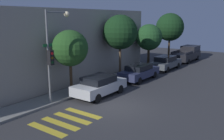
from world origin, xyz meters
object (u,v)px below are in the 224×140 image
object	(u,v)px
sedan_middle	(139,72)
tree_behind_truck	(170,27)
traffic_light_pole	(53,46)
sedan_near_corner	(99,85)
tree_far_end	(149,37)
sedan_far_end	(166,62)
tree_midblock	(120,32)
tree_near_corner	(70,48)
pickup_truck	(187,54)

from	to	relation	value
sedan_middle	tree_behind_truck	bearing A→B (deg)	10.09
traffic_light_pole	sedan_near_corner	xyz separation A→B (m)	(2.90, -1.27, -2.93)
sedan_near_corner	tree_behind_truck	world-z (taller)	tree_behind_truck
sedan_near_corner	tree_far_end	bearing A→B (deg)	9.96
sedan_far_end	tree_behind_truck	xyz separation A→B (m)	(5.21, 1.92, 3.48)
tree_midblock	tree_far_end	bearing A→B (deg)	0.00
sedan_middle	tree_near_corner	size ratio (longest dim) A/B	0.98
tree_behind_truck	tree_midblock	bearing A→B (deg)	180.00
tree_midblock	tree_behind_truck	size ratio (longest dim) A/B	0.96
pickup_truck	tree_midblock	size ratio (longest dim) A/B	0.97
sedan_middle	tree_near_corner	distance (m)	7.24
traffic_light_pole	sedan_near_corner	distance (m)	4.31
sedan_near_corner	sedan_far_end	xyz separation A→B (m)	(11.21, -0.00, -0.01)
traffic_light_pole	tree_midblock	world-z (taller)	traffic_light_pole
sedan_middle	tree_far_end	world-z (taller)	tree_far_end
pickup_truck	tree_midblock	world-z (taller)	tree_midblock
traffic_light_pole	sedan_far_end	bearing A→B (deg)	-5.15
sedan_middle	tree_near_corner	xyz separation A→B (m)	(-6.48, 1.92, 2.59)
sedan_far_end	tree_near_corner	size ratio (longest dim) A/B	0.98
sedan_near_corner	tree_midblock	world-z (taller)	tree_midblock
traffic_light_pole	tree_near_corner	world-z (taller)	traffic_light_pole
tree_midblock	tree_far_end	distance (m)	5.59
tree_midblock	sedan_far_end	bearing A→B (deg)	-18.35
sedan_near_corner	tree_behind_truck	size ratio (longest dim) A/B	0.71
sedan_middle	sedan_far_end	distance (m)	5.59
sedan_near_corner	sedan_middle	distance (m)	5.62
traffic_light_pole	tree_midblock	distance (m)	8.35
sedan_near_corner	tree_far_end	size ratio (longest dim) A/B	0.89
tree_far_end	tree_behind_truck	size ratio (longest dim) A/B	0.80
sedan_near_corner	tree_midblock	distance (m)	6.67
sedan_near_corner	tree_midblock	size ratio (longest dim) A/B	0.74
sedan_middle	pickup_truck	world-z (taller)	pickup_truck
tree_midblock	pickup_truck	bearing A→B (deg)	-8.89
traffic_light_pole	sedan_middle	world-z (taller)	traffic_light_pole
sedan_middle	tree_behind_truck	distance (m)	11.51
pickup_truck	tree_behind_truck	distance (m)	4.05
tree_behind_truck	tree_far_end	bearing A→B (deg)	180.00
sedan_far_end	sedan_near_corner	bearing A→B (deg)	180.00
sedan_far_end	tree_far_end	distance (m)	3.22
tree_behind_truck	pickup_truck	bearing A→B (deg)	-56.21
pickup_truck	traffic_light_pole	bearing A→B (deg)	176.47
traffic_light_pole	tree_far_end	bearing A→B (deg)	2.69
traffic_light_pole	tree_near_corner	xyz separation A→B (m)	(2.04, 0.65, -0.37)
sedan_near_corner	tree_behind_truck	distance (m)	16.90
tree_near_corner	sedan_middle	bearing A→B (deg)	-16.53
pickup_truck	tree_midblock	xyz separation A→B (m)	(-12.29, 1.92, 3.23)
sedan_near_corner	tree_near_corner	size ratio (longest dim) A/B	0.91
sedan_middle	tree_far_end	distance (m)	6.23
sedan_far_end	tree_near_corner	bearing A→B (deg)	170.95
pickup_truck	tree_far_end	xyz separation A→B (m)	(-6.76, 1.92, 2.42)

